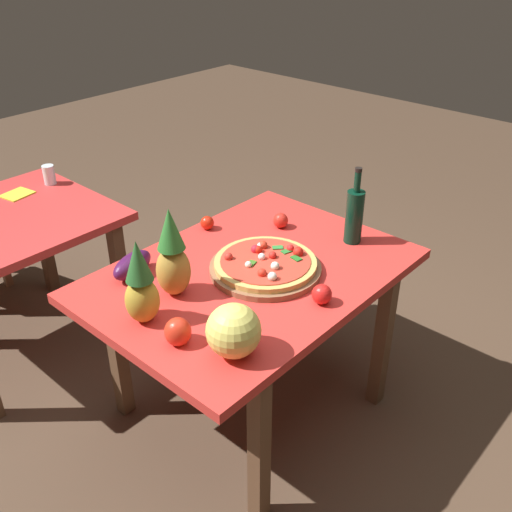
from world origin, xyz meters
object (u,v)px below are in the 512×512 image
object	(u,v)px
pizza_board	(265,268)
bell_pepper	(178,332)
tomato_beside_pepper	(207,223)
display_table	(251,288)
tomato_by_bottle	(322,294)
drinking_glass_water	(49,175)
pizza	(266,262)
melon	(234,331)
tomato_at_corner	(281,220)
wine_bottle	(354,215)
pineapple_right	(141,286)
background_table	(3,239)
pineapple_left	(172,257)
napkin_folded	(17,194)
eggplant	(132,265)

from	to	relation	value
pizza_board	bell_pepper	distance (m)	0.54
tomato_beside_pepper	display_table	bearing A→B (deg)	-108.89
tomato_by_bottle	drinking_glass_water	world-z (taller)	drinking_glass_water
pizza	pizza_board	bearing A→B (deg)	-175.95
bell_pepper	melon	bearing A→B (deg)	-63.98
pizza	tomato_at_corner	bearing A→B (deg)	30.85
wine_bottle	tomato_beside_pepper	distance (m)	0.66
pineapple_right	drinking_glass_water	xyz separation A→B (m)	(0.43, 1.31, -0.09)
wine_bottle	melon	xyz separation A→B (m)	(-0.88, -0.13, -0.04)
melon	tomato_by_bottle	bearing A→B (deg)	-5.95
pizza_board	background_table	bearing A→B (deg)	111.76
pineapple_left	tomato_beside_pepper	xyz separation A→B (m)	(0.44, 0.28, -0.13)
bell_pepper	drinking_glass_water	world-z (taller)	drinking_glass_water
pizza	wine_bottle	xyz separation A→B (m)	(0.44, -0.12, 0.09)
display_table	napkin_folded	size ratio (longest dim) A/B	9.08
pineapple_right	drinking_glass_water	world-z (taller)	pineapple_right
background_table	eggplant	world-z (taller)	eggplant
pineapple_left	eggplant	bearing A→B (deg)	96.75
pineapple_right	tomato_at_corner	size ratio (longest dim) A/B	4.60
pizza_board	melon	size ratio (longest dim) A/B	2.48
background_table	eggplant	bearing A→B (deg)	-81.93
pineapple_right	eggplant	size ratio (longest dim) A/B	1.58
drinking_glass_water	tomato_at_corner	bearing A→B (deg)	-70.58
drinking_glass_water	eggplant	bearing A→B (deg)	-104.33
pizza_board	drinking_glass_water	bearing A→B (deg)	94.07
pizza_board	melon	bearing A→B (deg)	-150.36
background_table	pizza_board	distance (m)	1.33
pizza_board	bell_pepper	bearing A→B (deg)	-171.44
bell_pepper	drinking_glass_water	distance (m)	1.56
display_table	pineapple_left	world-z (taller)	pineapple_left
display_table	pineapple_right	distance (m)	0.54
melon	bell_pepper	distance (m)	0.20
bell_pepper	tomato_at_corner	world-z (taller)	bell_pepper
background_table	tomato_at_corner	size ratio (longest dim) A/B	14.14
melon	tomato_at_corner	world-z (taller)	melon
wine_bottle	tomato_by_bottle	size ratio (longest dim) A/B	4.52
melon	tomato_beside_pepper	size ratio (longest dim) A/B	2.90
pineapple_right	drinking_glass_water	distance (m)	1.38
background_table	pineapple_left	size ratio (longest dim) A/B	2.76
pineapple_left	tomato_at_corner	xyz separation A→B (m)	(0.67, 0.04, -0.12)
background_table	melon	world-z (taller)	melon
bell_pepper	wine_bottle	bearing A→B (deg)	-2.33
melon	drinking_glass_water	xyz separation A→B (m)	(0.34, 1.67, -0.04)
display_table	pizza	world-z (taller)	pizza
display_table	bell_pepper	distance (m)	0.53
tomato_by_bottle	background_table	bearing A→B (deg)	106.84
background_table	melon	bearing A→B (deg)	-88.29
pineapple_right	melon	xyz separation A→B (m)	(0.08, -0.36, -0.05)
wine_bottle	napkin_folded	distance (m)	1.71
display_table	pizza_board	xyz separation A→B (m)	(0.04, -0.05, 0.10)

